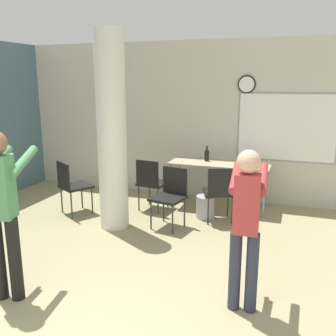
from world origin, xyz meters
TOP-DOWN VIEW (x-y plane):
  - wall_back at (0.03, 5.06)m, footprint 8.00×0.15m
  - support_pillar at (-0.81, 3.16)m, footprint 0.42×0.42m
  - folding_table at (0.47, 4.50)m, footprint 1.65×0.61m
  - bottle_on_table at (0.23, 4.59)m, footprint 0.08×0.08m
  - waste_bin at (0.38, 3.94)m, footprint 0.29×0.29m
  - chair_near_pillar at (-1.69, 3.40)m, footprint 0.60×0.60m
  - chair_table_right at (0.62, 3.83)m, footprint 0.57×0.57m
  - chair_table_left at (-0.55, 3.99)m, footprint 0.49×0.49m
  - chair_table_front at (-0.03, 3.43)m, footprint 0.51×0.51m
  - person_playing_side at (1.28, 1.71)m, footprint 0.36×0.60m
  - person_playing_front at (-0.93, 1.14)m, footprint 0.48×0.66m

SIDE VIEW (x-z plane):
  - waste_bin at x=0.38m, z-range 0.00..0.35m
  - chair_near_pillar at x=-1.69m, z-range 0.08..0.95m
  - chair_table_right at x=0.62m, z-range 0.08..0.95m
  - chair_table_left at x=-0.55m, z-range 0.08..0.95m
  - chair_table_front at x=-0.03m, z-range 0.08..0.95m
  - folding_table at x=0.47m, z-range 0.33..1.10m
  - bottle_on_table at x=0.23m, z-range 0.75..1.00m
  - person_playing_side at x=1.28m, z-range 0.14..1.67m
  - person_playing_front at x=-0.93m, z-range 0.15..1.83m
  - wall_back at x=0.03m, z-range 0.00..2.80m
  - support_pillar at x=-0.81m, z-range 0.00..2.80m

